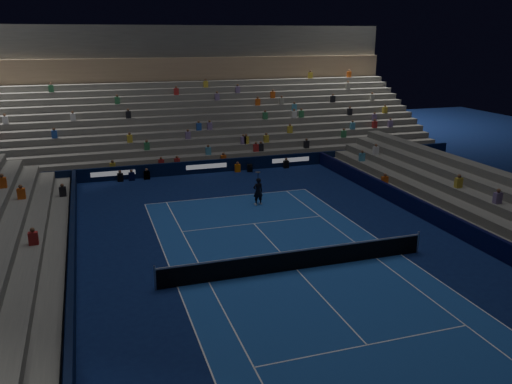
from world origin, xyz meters
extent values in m
plane|color=#0C1A4C|center=(0.00, 0.00, 0.00)|extent=(90.00, 90.00, 0.00)
cube|color=#1B4698|center=(0.00, 0.00, 0.01)|extent=(10.97, 23.77, 0.01)
cube|color=black|center=(0.00, 18.50, 0.50)|extent=(44.00, 0.25, 1.00)
cube|color=black|center=(9.70, 0.00, 0.50)|extent=(0.25, 37.00, 1.00)
cube|color=black|center=(-9.70, 0.00, 0.50)|extent=(0.25, 37.00, 1.00)
cube|color=slate|center=(0.00, 19.50, 0.25)|extent=(44.00, 1.00, 0.50)
cube|color=slate|center=(0.00, 20.50, 0.50)|extent=(44.00, 1.00, 1.00)
cube|color=slate|center=(0.00, 21.50, 0.75)|extent=(44.00, 1.00, 1.50)
cube|color=slate|center=(0.00, 22.50, 1.00)|extent=(44.00, 1.00, 2.00)
cube|color=slate|center=(0.00, 23.50, 1.25)|extent=(44.00, 1.00, 2.50)
cube|color=slate|center=(0.00, 24.50, 1.50)|extent=(44.00, 1.00, 3.00)
cube|color=slate|center=(0.00, 25.50, 1.75)|extent=(44.00, 1.00, 3.50)
cube|color=slate|center=(0.00, 26.50, 2.00)|extent=(44.00, 1.00, 4.00)
cube|color=slate|center=(0.00, 27.50, 2.25)|extent=(44.00, 1.00, 4.50)
cube|color=slate|center=(0.00, 28.50, 2.50)|extent=(44.00, 1.00, 5.00)
cube|color=slate|center=(0.00, 29.50, 2.75)|extent=(44.00, 1.00, 5.50)
cube|color=slate|center=(0.00, 30.50, 3.00)|extent=(44.00, 1.00, 6.00)
cube|color=#94795B|center=(0.00, 31.60, 7.10)|extent=(44.00, 0.60, 2.20)
cube|color=#474845|center=(0.00, 33.00, 9.70)|extent=(44.00, 2.40, 3.00)
cube|color=slate|center=(10.50, 0.00, 0.25)|extent=(1.00, 37.00, 0.50)
cube|color=slate|center=(11.50, 0.00, 0.50)|extent=(1.00, 37.00, 1.00)
cube|color=slate|center=(-10.50, 0.00, 0.25)|extent=(1.00, 37.00, 0.50)
cube|color=slate|center=(-11.50, 0.00, 0.50)|extent=(1.00, 37.00, 1.00)
cylinder|color=#B2B2B7|center=(-6.40, 0.00, 0.55)|extent=(0.10, 0.10, 1.10)
cylinder|color=#B2B2B7|center=(6.40, 0.00, 0.55)|extent=(0.10, 0.10, 1.10)
cube|color=black|center=(0.00, 0.00, 0.45)|extent=(12.80, 0.03, 0.90)
cube|color=white|center=(0.00, 0.00, 0.94)|extent=(12.80, 0.04, 0.08)
imported|color=black|center=(1.33, 9.66, 0.87)|extent=(0.67, 0.47, 1.74)
cube|color=black|center=(3.35, 17.87, 0.27)|extent=(0.51, 0.58, 0.55)
cylinder|color=black|center=(3.35, 17.45, 0.44)|extent=(0.23, 0.38, 0.16)
camera|label=1|loc=(-8.56, -20.25, 10.29)|focal=36.79mm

